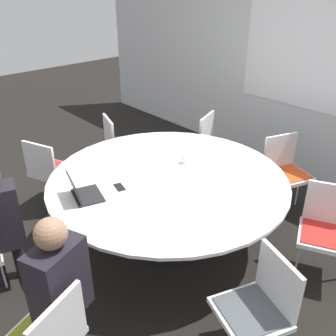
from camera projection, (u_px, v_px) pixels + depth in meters
name	position (u px, v px, depth m)	size (l,w,h in m)	color
ground_plane	(168.00, 238.00, 3.89)	(16.00, 16.00, 0.00)	black
wall_back	(307.00, 71.00, 4.65)	(8.00, 0.07, 2.70)	silver
conference_table	(168.00, 185.00, 3.59)	(2.27, 2.27, 0.72)	#333333
chair_2	(260.00, 303.00, 2.49)	(0.56, 0.55, 0.85)	white
chair_3	(327.00, 226.00, 3.24)	(0.58, 0.57, 0.85)	white
chair_4	(285.00, 167.00, 4.20)	(0.54, 0.56, 0.85)	white
chair_5	(215.00, 142.00, 4.83)	(0.55, 0.56, 0.85)	white
chair_6	(119.00, 142.00, 4.82)	(0.55, 0.54, 0.85)	white
chair_7	(50.00, 168.00, 4.19)	(0.56, 0.55, 0.85)	white
person_1	(58.00, 283.00, 2.38)	(0.34, 0.41, 1.20)	#231E28
laptop	(82.00, 192.00, 3.21)	(0.36, 0.33, 0.21)	#232326
coffee_cup	(185.00, 159.00, 3.80)	(0.07, 0.07, 0.09)	white
cell_phone	(120.00, 187.00, 3.39)	(0.15, 0.10, 0.01)	black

